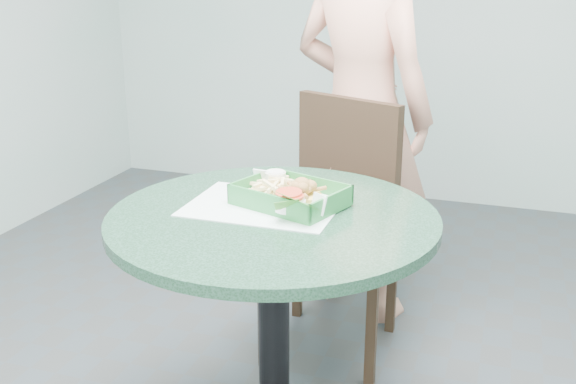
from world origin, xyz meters
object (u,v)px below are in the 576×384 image
(cafe_table, at_px, (273,278))
(dining_chair, at_px, (339,209))
(sauce_ramekin, at_px, (265,185))
(diner_person, at_px, (362,89))
(food_basket, at_px, (290,206))
(crab_sandwich, at_px, (302,195))

(cafe_table, height_order, dining_chair, dining_chair)
(cafe_table, distance_m, dining_chair, 0.72)
(cafe_table, height_order, sauce_ramekin, sauce_ramekin)
(diner_person, xyz_separation_m, food_basket, (0.02, -0.93, -0.17))
(diner_person, xyz_separation_m, sauce_ramekin, (-0.08, -0.88, -0.14))
(crab_sandwich, height_order, sauce_ramekin, crab_sandwich)
(dining_chair, distance_m, diner_person, 0.49)
(cafe_table, relative_size, sauce_ramekin, 14.58)
(dining_chair, distance_m, crab_sandwich, 0.69)
(dining_chair, xyz_separation_m, food_basket, (0.02, -0.64, 0.23))
(sauce_ramekin, bearing_deg, diner_person, 84.83)
(dining_chair, xyz_separation_m, crab_sandwich, (0.05, -0.63, 0.27))
(food_basket, xyz_separation_m, sauce_ramekin, (-0.09, 0.05, 0.03))
(dining_chair, distance_m, food_basket, 0.68)
(cafe_table, bearing_deg, sauce_ramekin, 118.79)
(dining_chair, relative_size, crab_sandwich, 8.58)
(cafe_table, bearing_deg, dining_chair, 89.96)
(food_basket, distance_m, crab_sandwich, 0.05)
(cafe_table, distance_m, food_basket, 0.20)
(sauce_ramekin, bearing_deg, food_basket, -29.80)
(dining_chair, bearing_deg, food_basket, -64.56)
(cafe_table, bearing_deg, diner_person, 89.59)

